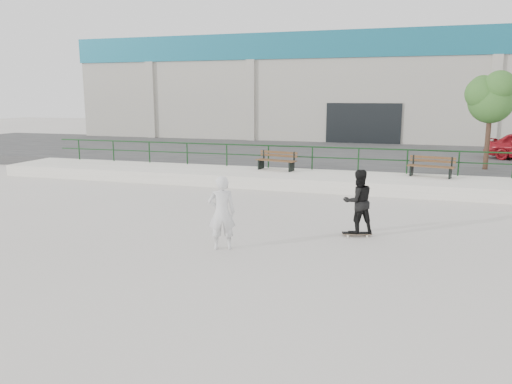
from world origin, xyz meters
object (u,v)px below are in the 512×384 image
(bench_right, at_px, (431,167))
(seated_skater, at_px, (222,213))
(standing_skater, at_px, (358,201))
(skateboard, at_px, (357,233))
(tree, at_px, (492,96))
(bench_left, at_px, (277,161))

(bench_right, distance_m, seated_skater, 11.22)
(bench_right, bearing_deg, standing_skater, -93.18)
(bench_right, bearing_deg, seated_skater, -105.50)
(bench_right, bearing_deg, skateboard, -93.18)
(seated_skater, bearing_deg, bench_right, -139.62)
(bench_right, relative_size, seated_skater, 1.01)
(tree, bearing_deg, bench_left, -161.60)
(tree, height_order, standing_skater, tree)
(standing_skater, distance_m, seated_skater, 3.73)
(skateboard, relative_size, seated_skater, 0.44)
(standing_skater, bearing_deg, seated_skater, 4.97)
(bench_left, height_order, seated_skater, seated_skater)
(tree, relative_size, standing_skater, 2.48)
(skateboard, distance_m, standing_skater, 0.88)
(bench_right, height_order, skateboard, bench_right)
(bench_left, distance_m, standing_skater, 8.89)
(tree, bearing_deg, bench_right, -129.84)
(seated_skater, bearing_deg, standing_skater, -167.26)
(skateboard, xyz_separation_m, seated_skater, (-3.06, -2.13, 0.84))
(tree, distance_m, standing_skater, 11.96)
(skateboard, bearing_deg, bench_left, 103.79)
(tree, xyz_separation_m, seated_skater, (-7.60, -12.85, -2.77))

